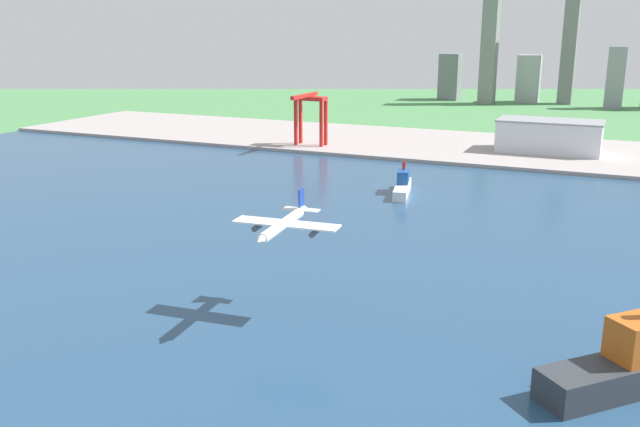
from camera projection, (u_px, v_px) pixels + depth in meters
The scene contains 9 objects.
ground_plane at pixel (473, 218), 320.77m from camera, with size 2400.00×2400.00×0.00m, color #49844C.
water_bay at pixel (441, 255), 267.92m from camera, with size 840.00×360.00×0.15m, color navy.
industrial_pier at pixel (529, 151), 487.74m from camera, with size 840.00×140.00×2.50m, color #A09693.
airplane_landing at pixel (284, 224), 204.73m from camera, with size 33.45×36.84×10.47m.
ferry_boat at pixel (403, 186), 366.05m from camera, with size 15.12×38.67×16.56m.
container_barge at pixel (624, 365), 166.23m from camera, with size 37.70×38.74×24.70m.
port_crane_red at pixel (310, 108), 497.95m from camera, with size 23.02×40.81×38.27m.
warehouse_main at pixel (549, 136), 474.98m from camera, with size 70.14×34.58×22.34m.
distant_skyline at pixel (624, 65), 753.43m from camera, with size 402.94×63.06×150.63m.
Camera 1 is at (60.52, -11.47, 86.20)m, focal length 38.34 mm.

